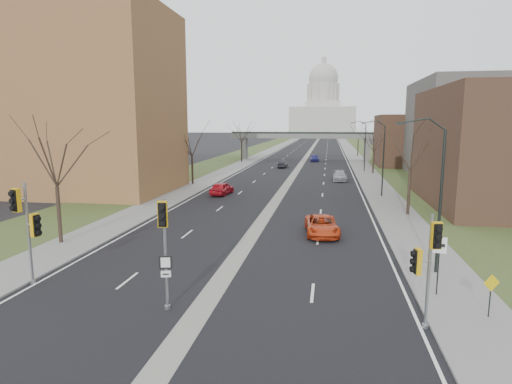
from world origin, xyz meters
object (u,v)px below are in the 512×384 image
(signal_pole_median, at_px, (164,235))
(car_right_far, at_px, (315,158))
(signal_pole_right, at_px, (427,256))
(warning_sign, at_px, (491,289))
(signal_pole_left, at_px, (27,219))
(speed_limit_sign, at_px, (439,255))
(car_left_near, at_px, (222,188))
(car_right_mid, at_px, (340,176))
(car_left_far, at_px, (283,164))
(car_right_near, at_px, (322,225))

(signal_pole_median, relative_size, car_right_far, 1.16)
(signal_pole_right, relative_size, warning_sign, 2.51)
(car_right_far, bearing_deg, signal_pole_left, -103.09)
(signal_pole_left, bearing_deg, signal_pole_median, 1.24)
(speed_limit_sign, relative_size, car_left_near, 0.65)
(signal_pole_median, distance_m, car_right_far, 78.75)
(warning_sign, bearing_deg, speed_limit_sign, 108.15)
(warning_sign, bearing_deg, signal_pole_median, 168.72)
(signal_pole_median, xyz_separation_m, car_right_far, (3.99, 78.59, -2.86))
(car_right_mid, distance_m, car_right_far, 32.16)
(signal_pole_median, height_order, warning_sign, signal_pole_median)
(car_left_far, relative_size, car_right_near, 0.75)
(car_left_far, bearing_deg, warning_sign, 108.03)
(signal_pole_median, bearing_deg, signal_pole_left, 153.22)
(car_left_far, distance_m, car_right_near, 49.30)
(signal_pole_left, distance_m, car_right_far, 77.76)
(signal_pole_left, xyz_separation_m, speed_limit_sign, (20.72, 2.08, -1.45))
(signal_pole_median, xyz_separation_m, car_left_far, (-1.55, 63.63, -2.98))
(speed_limit_sign, xyz_separation_m, car_left_far, (-14.07, 59.72, -1.48))
(car_left_near, xyz_separation_m, car_left_far, (3.89, 31.94, -0.12))
(speed_limit_sign, xyz_separation_m, car_left_near, (-17.96, 27.78, -1.36))
(speed_limit_sign, height_order, car_left_near, speed_limit_sign)
(signal_pole_left, distance_m, car_left_near, 30.11)
(car_right_far, bearing_deg, car_right_mid, -85.55)
(speed_limit_sign, xyz_separation_m, car_right_near, (-5.83, 11.11, -1.41))
(car_left_far, xyz_separation_m, car_right_mid, (10.30, -16.84, 0.06))
(car_right_near, xyz_separation_m, car_right_far, (-2.71, 63.56, 0.04))
(signal_pole_left, relative_size, car_left_near, 1.21)
(car_right_mid, bearing_deg, car_right_far, 97.80)
(signal_pole_left, height_order, signal_pole_median, signal_pole_left)
(signal_pole_right, distance_m, warning_sign, 3.87)
(signal_pole_median, xyz_separation_m, signal_pole_right, (11.11, 0.14, -0.42))
(signal_pole_right, distance_m, car_left_far, 64.79)
(car_left_near, bearing_deg, warning_sign, 129.48)
(signal_pole_left, bearing_deg, car_left_far, 97.77)
(signal_pole_median, bearing_deg, car_right_mid, 65.30)
(speed_limit_sign, xyz_separation_m, car_right_mid, (-3.77, 42.87, -1.42))
(speed_limit_sign, bearing_deg, signal_pole_left, -166.13)
(signal_pole_right, distance_m, car_left_near, 35.71)
(warning_sign, height_order, car_right_near, warning_sign)
(signal_pole_left, relative_size, speed_limit_sign, 1.87)
(signal_pole_right, height_order, speed_limit_sign, signal_pole_right)
(signal_pole_left, xyz_separation_m, car_left_near, (2.76, 29.85, -2.82))
(car_left_far, bearing_deg, signal_pole_right, 105.08)
(car_right_far, bearing_deg, speed_limit_sign, -87.55)
(speed_limit_sign, height_order, car_left_far, speed_limit_sign)
(signal_pole_median, height_order, car_right_near, signal_pole_median)
(signal_pole_median, relative_size, warning_sign, 2.67)
(signal_pole_left, bearing_deg, warning_sign, 13.48)
(signal_pole_right, bearing_deg, car_right_far, 85.59)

